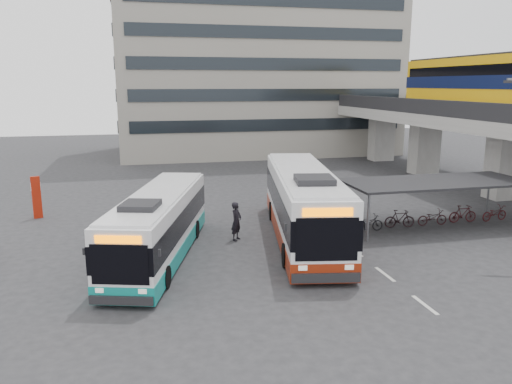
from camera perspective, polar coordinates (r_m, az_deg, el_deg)
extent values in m
plane|color=#28282B|center=(23.16, 5.52, -7.20)|extent=(120.00, 120.00, 0.00)
cube|color=gray|center=(37.84, 26.62, 2.76)|extent=(2.20, 1.60, 4.60)
cube|color=gray|center=(45.88, 18.69, 4.87)|extent=(2.20, 1.60, 4.60)
cube|color=gray|center=(52.79, 14.14, 6.04)|extent=(2.20, 1.60, 4.60)
cube|color=gray|center=(40.68, 23.41, 7.54)|extent=(8.00, 32.00, 0.90)
cube|color=black|center=(38.52, 18.98, 9.16)|extent=(0.35, 32.00, 1.10)
cube|color=#DFA10D|center=(38.29, 26.34, 10.88)|extent=(2.90, 20.00, 3.90)
cube|color=#091134|center=(38.29, 26.36, 11.18)|extent=(2.98, 20.02, 0.90)
cube|color=black|center=(38.31, 26.48, 12.37)|extent=(2.96, 19.20, 0.70)
cube|color=black|center=(38.34, 26.62, 13.79)|extent=(2.70, 19.60, 0.25)
cylinder|color=#595B60|center=(28.41, 9.56, -1.13)|extent=(0.12, 0.12, 2.40)
cylinder|color=#595B60|center=(33.27, 25.00, -0.16)|extent=(0.12, 0.12, 2.40)
cylinder|color=#595B60|center=(25.23, 12.69, -2.96)|extent=(0.12, 0.12, 2.40)
cube|color=black|center=(28.82, 19.88, 1.10)|extent=(10.00, 4.00, 0.12)
imported|color=black|center=(27.33, 12.50, -3.41)|extent=(1.71, 0.60, 0.90)
imported|color=black|center=(28.22, 16.18, -3.00)|extent=(1.66, 0.47, 1.00)
imported|color=black|center=(29.25, 19.60, -2.80)|extent=(1.71, 0.60, 0.90)
imported|color=black|center=(30.36, 22.79, -2.43)|extent=(1.66, 0.47, 1.00)
imported|color=#350C0F|center=(31.57, 25.73, -2.24)|extent=(1.71, 0.60, 0.90)
cube|color=gray|center=(58.35, -0.17, 16.99)|extent=(30.00, 15.00, 25.00)
cube|color=beige|center=(19.14, 18.74, -12.12)|extent=(0.15, 1.60, 0.01)
cube|color=beige|center=(21.52, 14.52, -9.08)|extent=(0.15, 1.60, 0.01)
cube|color=beige|center=(24.04, 11.21, -6.63)|extent=(0.15, 1.60, 0.01)
cube|color=white|center=(25.11, 5.42, -1.05)|extent=(4.98, 13.01, 2.92)
cube|color=maroon|center=(25.45, 5.36, -4.02)|extent=(5.03, 13.06, 0.80)
cube|color=black|center=(25.08, 5.43, -0.76)|extent=(5.05, 13.04, 1.22)
cube|color=#EC6B00|center=(18.75, 8.19, -2.29)|extent=(1.88, 0.42, 0.32)
cube|color=black|center=(21.68, 6.68, 1.36)|extent=(1.91, 1.97, 0.30)
cylinder|color=black|center=(21.47, 3.48, -7.26)|extent=(0.51, 1.10, 1.06)
cylinder|color=black|center=(29.06, 6.88, -2.10)|extent=(0.51, 1.10, 1.06)
cube|color=white|center=(22.72, -11.02, -3.42)|extent=(5.28, 11.00, 2.47)
cube|color=#0D7D75|center=(23.05, -10.91, -6.17)|extent=(5.33, 11.05, 0.67)
cube|color=black|center=(22.69, -11.03, -3.15)|extent=(5.34, 11.03, 1.03)
cube|color=#EC6B00|center=(17.51, -15.48, -5.25)|extent=(1.56, 0.53, 0.27)
cube|color=black|center=(19.85, -13.09, -1.52)|extent=(1.73, 1.77, 0.25)
cylinder|color=black|center=(20.27, -16.27, -9.20)|extent=(0.52, 0.94, 0.90)
cylinder|color=black|center=(25.66, -6.94, -4.23)|extent=(0.52, 0.94, 0.90)
imported|color=black|center=(24.99, -2.26, -3.35)|extent=(0.81, 0.85, 1.95)
cube|color=black|center=(24.55, 26.87, 11.18)|extent=(0.39, 0.28, 0.12)
cube|color=#A11B09|center=(31.63, -23.79, -0.57)|extent=(0.52, 0.30, 2.48)
cube|color=white|center=(31.51, -23.89, 0.58)|extent=(0.53, 0.21, 0.50)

